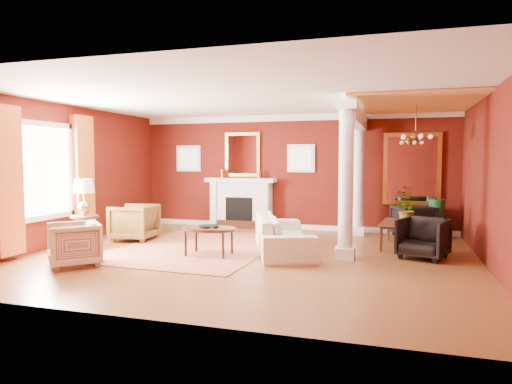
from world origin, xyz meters
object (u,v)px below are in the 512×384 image
(sofa, at_px, (283,228))
(armchair_stripe, at_px, (74,242))
(dining_table, at_px, (403,227))
(side_table, at_px, (84,202))
(coffee_table, at_px, (209,230))
(armchair_leopard, at_px, (134,220))

(sofa, bearing_deg, armchair_stripe, 104.77)
(sofa, relative_size, dining_table, 1.69)
(sofa, xyz_separation_m, armchair_stripe, (-3.05, -2.12, -0.07))
(sofa, distance_m, armchair_stripe, 3.71)
(armchair_stripe, bearing_deg, dining_table, 78.02)
(dining_table, bearing_deg, side_table, 112.91)
(sofa, distance_m, coffee_table, 1.42)
(dining_table, bearing_deg, sofa, 124.87)
(side_table, bearing_deg, armchair_leopard, 62.87)
(armchair_stripe, bearing_deg, armchair_leopard, 144.30)
(armchair_leopard, height_order, dining_table, armchair_leopard)
(armchair_leopard, xyz_separation_m, armchair_stripe, (0.38, -2.42, -0.04))
(armchair_stripe, distance_m, coffee_table, 2.31)
(side_table, xyz_separation_m, dining_table, (6.13, 1.92, -0.51))
(sofa, height_order, dining_table, sofa)
(armchair_leopard, distance_m, armchair_stripe, 2.45)
(armchair_leopard, distance_m, dining_table, 5.70)
(coffee_table, bearing_deg, armchair_stripe, -141.74)
(sofa, relative_size, armchair_leopard, 2.74)
(side_table, relative_size, dining_table, 0.96)
(sofa, distance_m, armchair_leopard, 3.44)
(armchair_leopard, height_order, armchair_stripe, armchair_leopard)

